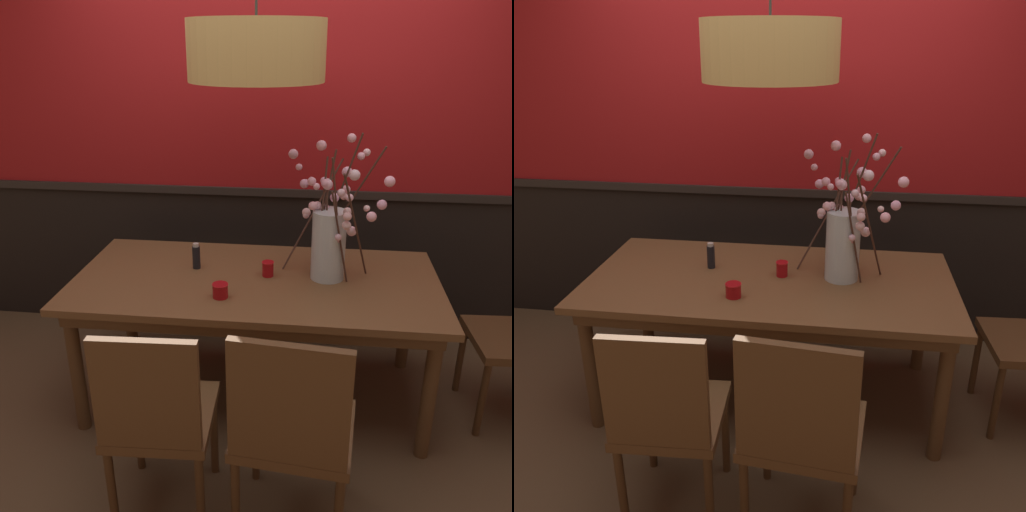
# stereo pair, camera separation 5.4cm
# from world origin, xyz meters

# --- Properties ---
(ground_plane) EXTENTS (24.00, 24.00, 0.00)m
(ground_plane) POSITION_xyz_m (0.00, 0.00, 0.00)
(ground_plane) COLOR brown
(back_wall) EXTENTS (5.77, 0.14, 2.77)m
(back_wall) POSITION_xyz_m (0.00, 0.83, 1.38)
(back_wall) COLOR black
(back_wall) RESTS_ON ground
(dining_table) EXTENTS (1.91, 0.96, 0.73)m
(dining_table) POSITION_xyz_m (0.00, 0.00, 0.66)
(dining_table) COLOR brown
(dining_table) RESTS_ON ground
(chair_far_side_left) EXTENTS (0.49, 0.45, 0.89)m
(chair_far_side_left) POSITION_xyz_m (-0.24, 0.88, 0.51)
(chair_far_side_left) COLOR brown
(chair_far_side_left) RESTS_ON ground
(chair_near_side_right) EXTENTS (0.50, 0.47, 0.97)m
(chair_near_side_right) POSITION_xyz_m (0.25, -0.92, 0.54)
(chair_near_side_right) COLOR brown
(chair_near_side_right) RESTS_ON ground
(chair_far_side_right) EXTENTS (0.47, 0.42, 0.98)m
(chair_far_side_right) POSITION_xyz_m (0.34, 0.90, 0.55)
(chair_far_side_right) COLOR brown
(chair_far_side_right) RESTS_ON ground
(chair_near_side_left) EXTENTS (0.44, 0.46, 0.94)m
(chair_near_side_left) POSITION_xyz_m (-0.28, -0.89, 0.53)
(chair_near_side_left) COLOR brown
(chair_near_side_left) RESTS_ON ground
(vase_with_blossoms) EXTENTS (0.53, 0.58, 0.75)m
(vase_with_blossoms) POSITION_xyz_m (0.38, 0.06, 0.96)
(vase_with_blossoms) COLOR silver
(vase_with_blossoms) RESTS_ON dining_table
(candle_holder_nearer_center) EXTENTS (0.08, 0.08, 0.07)m
(candle_holder_nearer_center) POSITION_xyz_m (-0.14, -0.25, 0.77)
(candle_holder_nearer_center) COLOR #9E0F14
(candle_holder_nearer_center) RESTS_ON dining_table
(candle_holder_nearer_edge) EXTENTS (0.07, 0.07, 0.08)m
(candle_holder_nearer_edge) POSITION_xyz_m (0.06, 0.03, 0.78)
(candle_holder_nearer_edge) COLOR #9E0F14
(candle_holder_nearer_edge) RESTS_ON dining_table
(condiment_bottle) EXTENTS (0.04, 0.04, 0.14)m
(condiment_bottle) POSITION_xyz_m (-0.34, 0.09, 0.80)
(condiment_bottle) COLOR black
(condiment_bottle) RESTS_ON dining_table
(pendant_lamp) EXTENTS (0.63, 0.63, 1.05)m
(pendant_lamp) POSITION_xyz_m (0.00, 0.01, 1.86)
(pendant_lamp) COLOR tan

